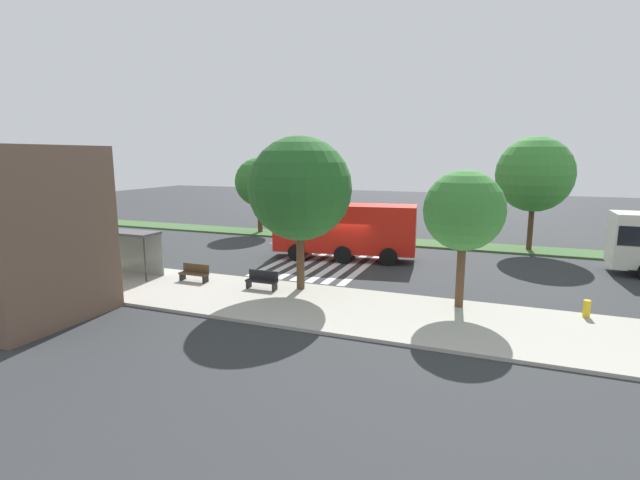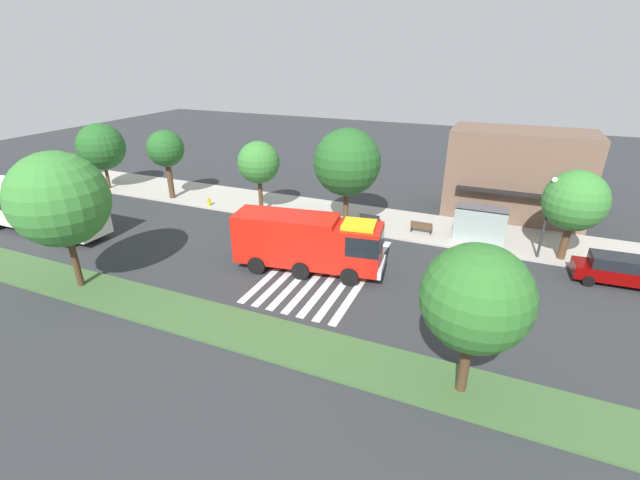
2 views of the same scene
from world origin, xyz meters
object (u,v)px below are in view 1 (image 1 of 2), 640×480
object	(u,v)px
street_lamp	(93,211)
fire_truck	(341,228)
median_tree_west	(259,182)
bench_near_shelter	(195,273)
fire_hydrant	(587,309)
bus_stop_shelter	(132,243)
sidewalk_tree_center	(464,211)
parked_car_mid	(73,242)
sidewalk_tree_far_east	(69,199)
sidewalk_tree_east	(300,189)
bench_west_of_shelter	(262,280)
median_tree_far_west	(535,174)

from	to	relation	value
street_lamp	fire_truck	bearing A→B (deg)	-150.82
median_tree_west	bench_near_shelter	bearing A→B (deg)	106.41
fire_truck	median_tree_west	size ratio (longest dim) A/B	1.50
street_lamp	fire_hydrant	xyz separation A→B (m)	(-26.16, -0.10, -2.90)
fire_truck	bus_stop_shelter	bearing A→B (deg)	33.89
street_lamp	sidewalk_tree_center	distance (m)	21.21
parked_car_mid	bench_near_shelter	bearing A→B (deg)	163.36
parked_car_mid	sidewalk_tree_far_east	distance (m)	4.68
fire_truck	sidewalk_tree_east	bearing A→B (deg)	85.30
fire_truck	bench_near_shelter	distance (m)	10.02
fire_truck	street_lamp	distance (m)	15.08
bench_west_of_shelter	sidewalk_tree_far_east	bearing A→B (deg)	-3.05
bus_stop_shelter	bench_west_of_shelter	distance (m)	8.11
parked_car_mid	sidewalk_tree_east	bearing A→B (deg)	170.00
parked_car_mid	sidewalk_tree_center	world-z (taller)	sidewalk_tree_center
fire_truck	median_tree_far_west	bearing A→B (deg)	-156.86
bench_west_of_shelter	median_tree_far_west	xyz separation A→B (m)	(-12.74, -15.57, 4.78)
bench_west_of_shelter	sidewalk_tree_east	xyz separation A→B (m)	(-1.76, -0.71, 4.48)
bus_stop_shelter	street_lamp	distance (m)	4.32
bus_stop_shelter	bench_near_shelter	distance (m)	4.20
bench_near_shelter	median_tree_far_west	size ratio (longest dim) A/B	0.20
sidewalk_tree_far_east	sidewalk_tree_center	bearing A→B (deg)	-180.00
bench_west_of_shelter	median_tree_far_west	bearing A→B (deg)	-129.30
street_lamp	sidewalk_tree_far_east	size ratio (longest dim) A/B	0.92
parked_car_mid	bench_near_shelter	xyz separation A→B (m)	(-11.91, 2.91, -0.30)
bench_west_of_shelter	fire_hydrant	xyz separation A→B (m)	(-14.28, -1.21, -0.10)
sidewalk_tree_far_east	median_tree_far_west	world-z (taller)	median_tree_far_west
sidewalk_tree_far_east	bench_west_of_shelter	bearing A→B (deg)	176.95
sidewalk_tree_center	fire_hydrant	xyz separation A→B (m)	(-4.97, -0.50, -3.83)
bench_near_shelter	sidewalk_tree_center	size ratio (longest dim) A/B	0.27
fire_hydrant	bench_near_shelter	bearing A→B (deg)	3.79
sidewalk_tree_center	median_tree_far_west	bearing A→B (deg)	-103.02
bench_near_shelter	median_tree_west	distance (m)	16.67
median_tree_far_west	fire_hydrant	bearing A→B (deg)	96.10
parked_car_mid	median_tree_far_west	distance (m)	31.64
median_tree_far_west	fire_hydrant	world-z (taller)	median_tree_far_west
parked_car_mid	sidewalk_tree_far_east	size ratio (longest dim) A/B	0.80
parked_car_mid	bench_near_shelter	world-z (taller)	parked_car_mid
bench_near_shelter	bench_west_of_shelter	world-z (taller)	same
sidewalk_tree_far_east	fire_truck	bearing A→B (deg)	-152.01
parked_car_mid	fire_hydrant	distance (m)	30.23
bench_near_shelter	fire_truck	bearing A→B (deg)	-121.80
parked_car_mid	bench_west_of_shelter	size ratio (longest dim) A/B	2.95
median_tree_far_west	parked_car_mid	bearing A→B (deg)	23.83
sidewalk_tree_center	median_tree_west	xyz separation A→B (m)	(17.89, -14.86, 0.08)
bus_stop_shelter	bench_west_of_shelter	size ratio (longest dim) A/B	2.19
parked_car_mid	street_lamp	world-z (taller)	street_lamp
sidewalk_tree_far_east	median_tree_west	size ratio (longest dim) A/B	0.93
bench_near_shelter	fire_hydrant	world-z (taller)	bench_near_shelter
street_lamp	sidewalk_tree_center	world-z (taller)	sidewalk_tree_center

